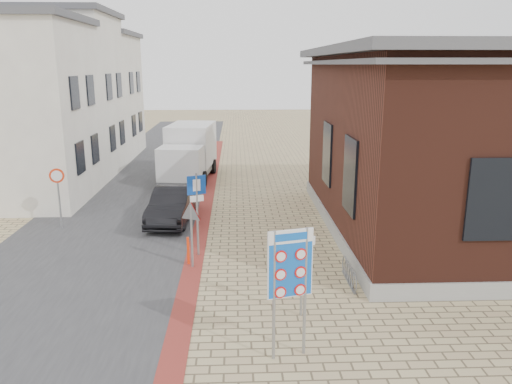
{
  "coord_description": "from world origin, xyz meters",
  "views": [
    {
      "loc": [
        -0.6,
        -11.13,
        6.17
      ],
      "look_at": [
        0.02,
        4.37,
        2.2
      ],
      "focal_mm": 35.0,
      "sensor_mm": 36.0,
      "label": 1
    }
  ],
  "objects_px": {
    "box_truck": "(189,152)",
    "essen_sign": "(302,260)",
    "sedan": "(172,205)",
    "bollard": "(188,251)",
    "border_sign": "(290,267)",
    "parking_sign": "(197,199)"
  },
  "relations": [
    {
      "from": "box_truck",
      "to": "bollard",
      "type": "xyz_separation_m",
      "value": [
        1.05,
        -12.37,
        -1.07
      ]
    },
    {
      "from": "border_sign",
      "to": "bollard",
      "type": "height_order",
      "value": "border_sign"
    },
    {
      "from": "sedan",
      "to": "border_sign",
      "type": "bearing_deg",
      "value": -65.16
    },
    {
      "from": "border_sign",
      "to": "essen_sign",
      "type": "distance_m",
      "value": 1.96
    },
    {
      "from": "parking_sign",
      "to": "bollard",
      "type": "distance_m",
      "value": 1.69
    },
    {
      "from": "box_truck",
      "to": "sedan",
      "type": "bearing_deg",
      "value": -83.86
    },
    {
      "from": "sedan",
      "to": "border_sign",
      "type": "relative_size",
      "value": 1.44
    },
    {
      "from": "box_truck",
      "to": "border_sign",
      "type": "bearing_deg",
      "value": -71.99
    },
    {
      "from": "sedan",
      "to": "box_truck",
      "type": "xyz_separation_m",
      "value": [
        0.0,
        7.75,
        0.84
      ]
    },
    {
      "from": "box_truck",
      "to": "border_sign",
      "type": "height_order",
      "value": "box_truck"
    },
    {
      "from": "box_truck",
      "to": "essen_sign",
      "type": "xyz_separation_m",
      "value": [
        4.2,
        -15.81,
        -0.04
      ]
    },
    {
      "from": "border_sign",
      "to": "parking_sign",
      "type": "distance_m",
      "value": 6.46
    },
    {
      "from": "border_sign",
      "to": "essen_sign",
      "type": "relative_size",
      "value": 1.28
    },
    {
      "from": "sedan",
      "to": "border_sign",
      "type": "xyz_separation_m",
      "value": [
        3.7,
        -9.86,
        1.4
      ]
    },
    {
      "from": "parking_sign",
      "to": "essen_sign",
      "type": "bearing_deg",
      "value": -77.02
    },
    {
      "from": "box_truck",
      "to": "parking_sign",
      "type": "xyz_separation_m",
      "value": [
        1.31,
        -11.61,
        0.42
      ]
    },
    {
      "from": "box_truck",
      "to": "border_sign",
      "type": "relative_size",
      "value": 2.02
    },
    {
      "from": "essen_sign",
      "to": "parking_sign",
      "type": "distance_m",
      "value": 5.12
    },
    {
      "from": "box_truck",
      "to": "essen_sign",
      "type": "relative_size",
      "value": 2.58
    },
    {
      "from": "sedan",
      "to": "bollard",
      "type": "relative_size",
      "value": 4.59
    },
    {
      "from": "sedan",
      "to": "box_truck",
      "type": "height_order",
      "value": "box_truck"
    },
    {
      "from": "border_sign",
      "to": "essen_sign",
      "type": "bearing_deg",
      "value": 59.76
    }
  ]
}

